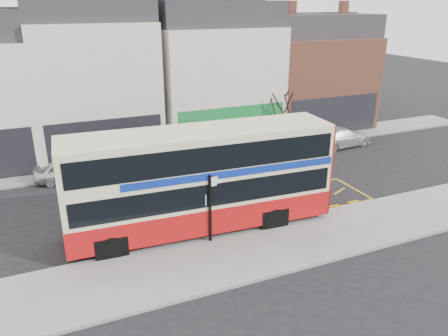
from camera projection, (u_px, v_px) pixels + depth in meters
name	position (u px, v px, depth m)	size (l,w,h in m)	color
ground	(260.00, 223.00, 21.53)	(120.00, 120.00, 0.00)	black
pavement	(284.00, 244.00, 19.53)	(40.00, 4.00, 0.15)	gray
kerb	(264.00, 225.00, 21.18)	(40.00, 0.15, 0.15)	gray
far_pavement	(188.00, 155.00, 30.93)	(50.00, 3.00, 0.15)	gray
road_markings	(246.00, 209.00, 22.90)	(14.00, 3.40, 0.01)	#EDB00C
terrace_left	(92.00, 77.00, 30.45)	(8.00, 8.01, 11.80)	beige
terrace_green_shop	(212.00, 73.00, 33.87)	(9.00, 8.01, 11.30)	silver
terrace_right	(309.00, 72.00, 37.39)	(9.00, 8.01, 10.30)	#9B563E
double_decker_bus	(201.00, 179.00, 20.07)	(12.43, 3.48, 4.92)	beige
bus_stop_post	(211.00, 202.00, 19.00)	(0.79, 0.15, 3.16)	black
car_silver	(70.00, 171.00, 26.26)	(1.64, 4.08, 1.39)	silver
car_grey	(172.00, 161.00, 27.83)	(1.45, 4.16, 1.37)	#44464C
car_white	(340.00, 137.00, 32.70)	(2.05, 5.04, 1.46)	silver
street_tree_right	(281.00, 99.00, 32.10)	(2.40, 2.40, 5.18)	black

